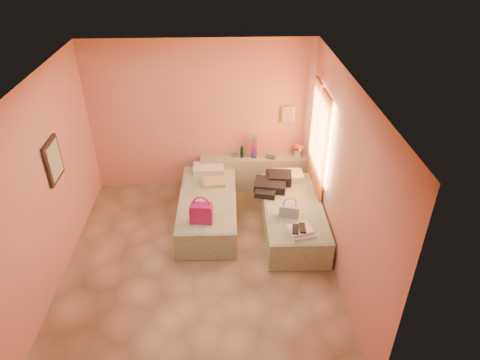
% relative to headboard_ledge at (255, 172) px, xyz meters
% --- Properties ---
extents(ground, '(4.50, 4.50, 0.00)m').
position_rel_headboard_ledge_xyz_m(ground, '(-0.98, -2.10, -0.33)').
color(ground, tan).
rests_on(ground, ground).
extents(room_walls, '(4.02, 4.51, 2.81)m').
position_rel_headboard_ledge_xyz_m(room_walls, '(-0.77, -1.53, 1.46)').
color(room_walls, tan).
rests_on(room_walls, ground).
extents(headboard_ledge, '(2.05, 0.30, 0.65)m').
position_rel_headboard_ledge_xyz_m(headboard_ledge, '(0.00, 0.00, 0.00)').
color(headboard_ledge, gray).
rests_on(headboard_ledge, ground).
extents(bed_left, '(0.93, 2.01, 0.50)m').
position_rel_headboard_ledge_xyz_m(bed_left, '(-0.87, -1.05, -0.08)').
color(bed_left, '#A0BC97').
rests_on(bed_left, ground).
extents(bed_right, '(0.93, 2.01, 0.50)m').
position_rel_headboard_ledge_xyz_m(bed_right, '(0.52, -1.34, -0.08)').
color(bed_right, '#A0BC97').
rests_on(bed_right, ground).
extents(water_bottle, '(0.08, 0.08, 0.22)m').
position_rel_headboard_ledge_xyz_m(water_bottle, '(-0.25, 0.00, 0.44)').
color(water_bottle, '#153C26').
rests_on(water_bottle, headboard_ledge).
extents(rainbow_box, '(0.11, 0.11, 0.42)m').
position_rel_headboard_ledge_xyz_m(rainbow_box, '(-0.03, 0.00, 0.53)').
color(rainbow_box, '#A61465').
rests_on(rainbow_box, headboard_ledge).
extents(small_dish, '(0.16, 0.16, 0.03)m').
position_rel_headboard_ledge_xyz_m(small_dish, '(-0.37, 0.06, 0.34)').
color(small_dish, '#4A895B').
rests_on(small_dish, headboard_ledge).
extents(green_book, '(0.21, 0.18, 0.03)m').
position_rel_headboard_ledge_xyz_m(green_book, '(0.28, -0.03, 0.34)').
color(green_book, '#274931').
rests_on(green_book, headboard_ledge).
extents(flower_vase, '(0.24, 0.24, 0.29)m').
position_rel_headboard_ledge_xyz_m(flower_vase, '(0.79, 0.02, 0.47)').
color(flower_vase, silver).
rests_on(flower_vase, headboard_ledge).
extents(magenta_handbag, '(0.36, 0.23, 0.32)m').
position_rel_headboard_ledge_xyz_m(magenta_handbag, '(-0.94, -1.72, 0.34)').
color(magenta_handbag, '#A61465').
rests_on(magenta_handbag, bed_left).
extents(khaki_garment, '(0.40, 0.33, 0.07)m').
position_rel_headboard_ledge_xyz_m(khaki_garment, '(-0.77, -0.65, 0.21)').
color(khaki_garment, tan).
rests_on(khaki_garment, bed_left).
extents(clothes_pile, '(0.70, 0.70, 0.17)m').
position_rel_headboard_ledge_xyz_m(clothes_pile, '(0.24, -0.84, 0.26)').
color(clothes_pile, black).
rests_on(clothes_pile, bed_right).
extents(blue_handbag, '(0.32, 0.19, 0.19)m').
position_rel_headboard_ledge_xyz_m(blue_handbag, '(0.41, -1.64, 0.27)').
color(blue_handbag, '#3B4C8F').
rests_on(blue_handbag, bed_right).
extents(towel_stack, '(0.41, 0.38, 0.10)m').
position_rel_headboard_ledge_xyz_m(towel_stack, '(0.53, -2.10, 0.23)').
color(towel_stack, white).
rests_on(towel_stack, bed_right).
extents(sandal_pair, '(0.21, 0.26, 0.02)m').
position_rel_headboard_ledge_xyz_m(sandal_pair, '(0.49, -2.11, 0.29)').
color(sandal_pair, black).
rests_on(sandal_pair, towel_stack).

